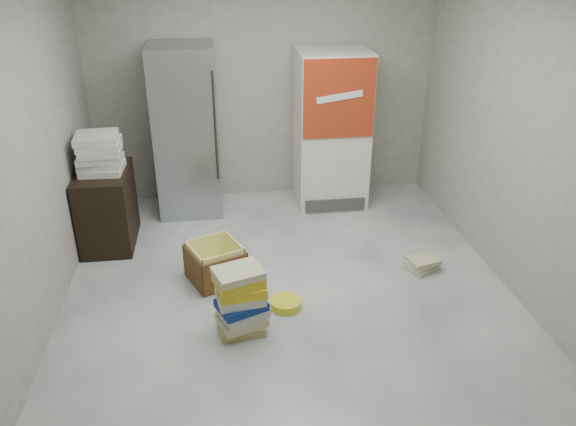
{
  "coord_description": "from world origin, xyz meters",
  "views": [
    {
      "loc": [
        -0.58,
        -4.0,
        2.89
      ],
      "look_at": [
        0.05,
        0.7,
        0.56
      ],
      "focal_mm": 35.0,
      "sensor_mm": 36.0,
      "label": 1
    }
  ],
  "objects_px": {
    "wood_shelf": "(107,208)",
    "phonebook_stack_main": "(241,300)",
    "cardboard_box": "(216,265)",
    "steel_fridge": "(187,131)",
    "coke_cooler": "(331,129)"
  },
  "relations": [
    {
      "from": "wood_shelf",
      "to": "phonebook_stack_main",
      "type": "height_order",
      "value": "wood_shelf"
    },
    {
      "from": "cardboard_box",
      "to": "steel_fridge",
      "type": "bearing_deg",
      "value": 75.6
    },
    {
      "from": "coke_cooler",
      "to": "phonebook_stack_main",
      "type": "distance_m",
      "value": 2.76
    },
    {
      "from": "coke_cooler",
      "to": "cardboard_box",
      "type": "height_order",
      "value": "coke_cooler"
    },
    {
      "from": "coke_cooler",
      "to": "wood_shelf",
      "type": "bearing_deg",
      "value": -163.72
    },
    {
      "from": "steel_fridge",
      "to": "coke_cooler",
      "type": "distance_m",
      "value": 1.65
    },
    {
      "from": "phonebook_stack_main",
      "to": "cardboard_box",
      "type": "bearing_deg",
      "value": 89.28
    },
    {
      "from": "coke_cooler",
      "to": "cardboard_box",
      "type": "relative_size",
      "value": 3.0
    },
    {
      "from": "coke_cooler",
      "to": "steel_fridge",
      "type": "bearing_deg",
      "value": 179.82
    },
    {
      "from": "wood_shelf",
      "to": "coke_cooler",
      "type": "bearing_deg",
      "value": 16.28
    },
    {
      "from": "steel_fridge",
      "to": "wood_shelf",
      "type": "distance_m",
      "value": 1.23
    },
    {
      "from": "steel_fridge",
      "to": "wood_shelf",
      "type": "bearing_deg",
      "value": -138.69
    },
    {
      "from": "coke_cooler",
      "to": "phonebook_stack_main",
      "type": "relative_size",
      "value": 3.03
    },
    {
      "from": "phonebook_stack_main",
      "to": "cardboard_box",
      "type": "height_order",
      "value": "phonebook_stack_main"
    },
    {
      "from": "steel_fridge",
      "to": "coke_cooler",
      "type": "height_order",
      "value": "steel_fridge"
    }
  ]
}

